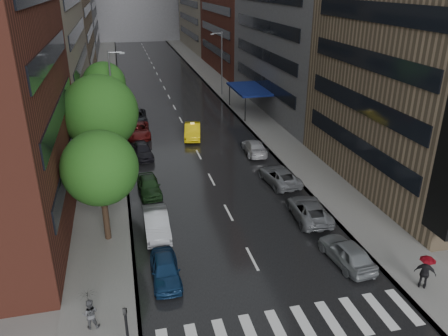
{
  "coord_description": "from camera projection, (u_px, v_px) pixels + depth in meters",
  "views": [
    {
      "loc": [
        -6.97,
        -17.42,
        15.73
      ],
      "look_at": [
        0.0,
        11.4,
        3.0
      ],
      "focal_mm": 35.0,
      "sensor_mm": 36.0,
      "label": 1
    }
  ],
  "objects": [
    {
      "name": "ped_black_umbrella",
      "position": [
        89.0,
        307.0,
        20.87
      ],
      "size": [
        0.96,
        0.98,
        2.09
      ],
      "color": "#4F5054",
      "rests_on": "sidewalk_left"
    },
    {
      "name": "sidewalk_right",
      "position": [
        222.0,
        87.0,
        69.84
      ],
      "size": [
        4.0,
        140.0,
        0.15
      ],
      "primitive_type": "cube",
      "color": "gray",
      "rests_on": "ground"
    },
    {
      "name": "tree_mid",
      "position": [
        100.0,
        113.0,
        33.59
      ],
      "size": [
        5.86,
        5.86,
        9.34
      ],
      "color": "#382619",
      "rests_on": "ground"
    },
    {
      "name": "ped_red_umbrella",
      "position": [
        426.0,
        269.0,
        23.66
      ],
      "size": [
        1.15,
        1.05,
        2.01
      ],
      "color": "black",
      "rests_on": "sidewalk_right"
    },
    {
      "name": "tree_near",
      "position": [
        100.0,
        168.0,
        26.77
      ],
      "size": [
        4.73,
        4.73,
        7.54
      ],
      "color": "#382619",
      "rests_on": "ground"
    },
    {
      "name": "traffic_light",
      "position": [
        127.0,
        334.0,
        18.11
      ],
      "size": [
        0.18,
        0.15,
        3.45
      ],
      "color": "black",
      "rests_on": "sidewalk_left"
    },
    {
      "name": "street_lamp_left",
      "position": [
        113.0,
        92.0,
        46.47
      ],
      "size": [
        1.74,
        0.22,
        9.0
      ],
      "color": "gray",
      "rests_on": "sidewalk_left"
    },
    {
      "name": "taxi",
      "position": [
        193.0,
        131.0,
        47.22
      ],
      "size": [
        2.51,
        4.99,
        1.57
      ],
      "primitive_type": "imported",
      "rotation": [
        0.0,
        0.0,
        -0.19
      ],
      "color": "yellow",
      "rests_on": "ground"
    },
    {
      "name": "road",
      "position": [
        166.0,
        91.0,
        67.93
      ],
      "size": [
        14.0,
        140.0,
        0.01
      ],
      "primitive_type": "cube",
      "color": "black",
      "rests_on": "ground"
    },
    {
      "name": "sidewalk_left",
      "position": [
        106.0,
        93.0,
        65.95
      ],
      "size": [
        4.0,
        140.0,
        0.15
      ],
      "primitive_type": "cube",
      "color": "gray",
      "rests_on": "ground"
    },
    {
      "name": "ground",
      "position": [
        274.0,
        301.0,
        23.27
      ],
      "size": [
        220.0,
        220.0,
        0.0
      ],
      "primitive_type": "plane",
      "color": "gray",
      "rests_on": "ground"
    },
    {
      "name": "awning",
      "position": [
        249.0,
        89.0,
        55.23
      ],
      "size": [
        4.0,
        8.0,
        3.12
      ],
      "color": "navy",
      "rests_on": "sidewalk_right"
    },
    {
      "name": "parked_cars_right",
      "position": [
        291.0,
        189.0,
        34.26
      ],
      "size": [
        2.69,
        23.39,
        1.49
      ],
      "color": "gray",
      "rests_on": "ground"
    },
    {
      "name": "parked_cars_left",
      "position": [
        143.0,
        152.0,
        41.65
      ],
      "size": [
        2.63,
        35.41,
        1.55
      ],
      "color": "navy",
      "rests_on": "ground"
    },
    {
      "name": "crosswalk",
      "position": [
        292.0,
        327.0,
        21.52
      ],
      "size": [
        13.15,
        2.8,
        0.01
      ],
      "color": "silver",
      "rests_on": "ground"
    },
    {
      "name": "tree_far",
      "position": [
        104.0,
        83.0,
        48.78
      ],
      "size": [
        4.77,
        4.77,
        7.6
      ],
      "color": "#382619",
      "rests_on": "ground"
    },
    {
      "name": "street_lamp_right",
      "position": [
        221.0,
        62.0,
        63.2
      ],
      "size": [
        1.74,
        0.22,
        9.0
      ],
      "color": "gray",
      "rests_on": "sidewalk_right"
    }
  ]
}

